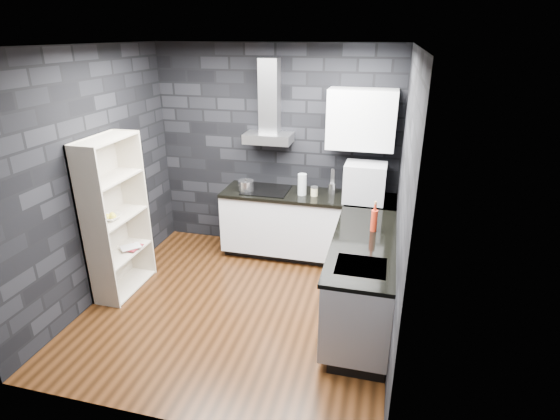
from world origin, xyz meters
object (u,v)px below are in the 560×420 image
at_px(glass_vase, 302,184).
at_px(utensil_crock, 332,188).
at_px(pot, 246,186).
at_px(storage_jar, 314,192).
at_px(fruit_bowl, 111,218).
at_px(appliance_garage, 365,183).
at_px(red_bottle, 374,221).
at_px(bookshelf, 116,218).

distance_m(glass_vase, utensil_crock, 0.40).
relative_size(pot, storage_jar, 1.85).
xyz_separation_m(glass_vase, fruit_bowl, (-1.85, -1.32, -0.10)).
relative_size(appliance_garage, red_bottle, 2.13).
distance_m(appliance_garage, bookshelf, 2.89).
bearing_deg(pot, appliance_garage, 0.36).
bearing_deg(bookshelf, utensil_crock, 32.65).
distance_m(pot, red_bottle, 1.86).
bearing_deg(fruit_bowl, pot, 48.80).
xyz_separation_m(storage_jar, appliance_garage, (0.61, -0.03, 0.17)).
xyz_separation_m(storage_jar, fruit_bowl, (-2.01, -1.32, -0.02)).
bearing_deg(utensil_crock, red_bottle, -60.97).
bearing_deg(fruit_bowl, storage_jar, 33.28).
distance_m(utensil_crock, red_bottle, 1.19).
height_order(pot, red_bottle, red_bottle).
height_order(glass_vase, storage_jar, glass_vase).
xyz_separation_m(appliance_garage, red_bottle, (0.16, -0.85, -0.11)).
relative_size(storage_jar, red_bottle, 0.46).
bearing_deg(red_bottle, appliance_garage, 100.76).
distance_m(pot, appliance_garage, 1.51).
relative_size(pot, bookshelf, 0.11).
xyz_separation_m(pot, storage_jar, (0.88, 0.03, -0.02)).
distance_m(storage_jar, red_bottle, 1.18).
relative_size(red_bottle, fruit_bowl, 1.14).
height_order(bookshelf, fruit_bowl, bookshelf).
relative_size(appliance_garage, bookshelf, 0.27).
xyz_separation_m(utensil_crock, red_bottle, (0.58, -1.04, 0.05)).
height_order(glass_vase, fruit_bowl, glass_vase).
bearing_deg(appliance_garage, fruit_bowl, -152.91).
height_order(glass_vase, appliance_garage, appliance_garage).
bearing_deg(utensil_crock, fruit_bowl, -146.23).
bearing_deg(appliance_garage, pot, -178.79).
xyz_separation_m(pot, glass_vase, (0.73, 0.04, 0.07)).
height_order(utensil_crock, bookshelf, bookshelf).
xyz_separation_m(pot, fruit_bowl, (-1.12, -1.28, -0.03)).
relative_size(glass_vase, red_bottle, 1.19).
bearing_deg(red_bottle, storage_jar, 131.42).
relative_size(glass_vase, appliance_garage, 0.56).
distance_m(red_bottle, bookshelf, 2.81).
bearing_deg(glass_vase, red_bottle, -43.47).
height_order(appliance_garage, fruit_bowl, appliance_garage).
bearing_deg(bookshelf, appliance_garage, 25.17).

